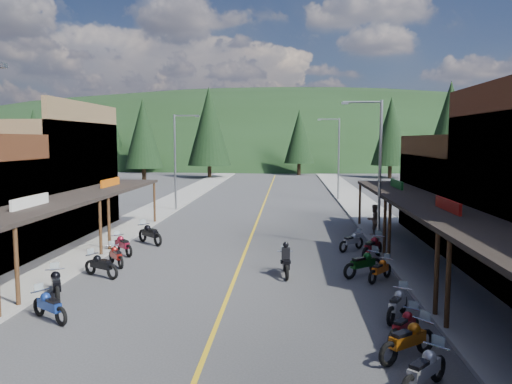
% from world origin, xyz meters
% --- Properties ---
extents(ground, '(220.00, 220.00, 0.00)m').
position_xyz_m(ground, '(0.00, 0.00, 0.00)').
color(ground, '#38383A').
rests_on(ground, ground).
extents(centerline, '(0.15, 90.00, 0.01)m').
position_xyz_m(centerline, '(0.00, 20.00, 0.01)').
color(centerline, gold).
rests_on(centerline, ground).
extents(sidewalk_west, '(3.40, 94.00, 0.15)m').
position_xyz_m(sidewalk_west, '(-8.70, 20.00, 0.07)').
color(sidewalk_west, gray).
rests_on(sidewalk_west, ground).
extents(sidewalk_east, '(3.40, 94.00, 0.15)m').
position_xyz_m(sidewalk_east, '(8.70, 20.00, 0.07)').
color(sidewalk_east, gray).
rests_on(sidewalk_east, ground).
extents(shop_west_3, '(10.90, 10.20, 8.20)m').
position_xyz_m(shop_west_3, '(-13.78, 11.30, 3.52)').
color(shop_west_3, brown).
rests_on(shop_west_3, ground).
extents(shop_east_3, '(10.90, 10.20, 6.20)m').
position_xyz_m(shop_east_3, '(13.75, 11.30, 2.53)').
color(shop_east_3, '#4C2D16').
rests_on(shop_east_3, ground).
extents(streetlight_1, '(2.16, 0.18, 8.00)m').
position_xyz_m(streetlight_1, '(-6.95, 22.00, 4.46)').
color(streetlight_1, gray).
rests_on(streetlight_1, ground).
extents(streetlight_2, '(2.16, 0.18, 8.00)m').
position_xyz_m(streetlight_2, '(6.95, 8.00, 4.46)').
color(streetlight_2, gray).
rests_on(streetlight_2, ground).
extents(streetlight_3, '(2.16, 0.18, 8.00)m').
position_xyz_m(streetlight_3, '(6.95, 30.00, 4.46)').
color(streetlight_3, gray).
rests_on(streetlight_3, ground).
extents(ridge_hill, '(310.00, 140.00, 60.00)m').
position_xyz_m(ridge_hill, '(0.00, 135.00, 0.00)').
color(ridge_hill, black).
rests_on(ridge_hill, ground).
extents(pine_0, '(5.04, 5.04, 11.00)m').
position_xyz_m(pine_0, '(-40.00, 62.00, 6.48)').
color(pine_0, black).
rests_on(pine_0, ground).
extents(pine_1, '(5.88, 5.88, 12.50)m').
position_xyz_m(pine_1, '(-24.00, 70.00, 7.24)').
color(pine_1, black).
rests_on(pine_1, ground).
extents(pine_2, '(6.72, 6.72, 14.00)m').
position_xyz_m(pine_2, '(-10.00, 58.00, 7.99)').
color(pine_2, black).
rests_on(pine_2, ground).
extents(pine_3, '(5.04, 5.04, 11.00)m').
position_xyz_m(pine_3, '(4.00, 66.00, 6.48)').
color(pine_3, black).
rests_on(pine_3, ground).
extents(pine_4, '(5.88, 5.88, 12.50)m').
position_xyz_m(pine_4, '(18.00, 60.00, 7.24)').
color(pine_4, black).
rests_on(pine_4, ground).
extents(pine_5, '(6.72, 6.72, 14.00)m').
position_xyz_m(pine_5, '(34.00, 72.00, 7.99)').
color(pine_5, black).
rests_on(pine_5, ground).
extents(pine_7, '(5.88, 5.88, 12.50)m').
position_xyz_m(pine_7, '(-32.00, 76.00, 7.24)').
color(pine_7, black).
rests_on(pine_7, ground).
extents(pine_8, '(4.48, 4.48, 10.00)m').
position_xyz_m(pine_8, '(-22.00, 40.00, 5.98)').
color(pine_8, black).
rests_on(pine_8, ground).
extents(pine_9, '(4.93, 4.93, 10.80)m').
position_xyz_m(pine_9, '(24.00, 45.00, 6.38)').
color(pine_9, black).
rests_on(pine_9, ground).
extents(pine_10, '(5.38, 5.38, 11.60)m').
position_xyz_m(pine_10, '(-18.00, 50.00, 6.78)').
color(pine_10, black).
rests_on(pine_10, ground).
extents(pine_11, '(5.82, 5.82, 12.40)m').
position_xyz_m(pine_11, '(20.00, 38.00, 7.19)').
color(pine_11, black).
rests_on(pine_11, ground).
extents(bike_west_6, '(1.98, 1.66, 1.12)m').
position_xyz_m(bike_west_6, '(-5.52, -3.30, 0.56)').
color(bike_west_6, navy).
rests_on(bike_west_6, ground).
extents(bike_west_7, '(1.63, 2.19, 1.21)m').
position_xyz_m(bike_west_7, '(-6.37, -1.04, 0.60)').
color(bike_west_7, black).
rests_on(bike_west_7, ground).
extents(bike_west_8, '(2.08, 1.58, 1.15)m').
position_xyz_m(bike_west_8, '(-5.80, 1.95, 0.58)').
color(bike_west_8, black).
rests_on(bike_west_8, ground).
extents(bike_west_9, '(1.64, 1.88, 1.08)m').
position_xyz_m(bike_west_9, '(-5.83, 3.90, 0.54)').
color(bike_west_9, maroon).
rests_on(bike_west_9, ground).
extents(bike_west_10, '(1.89, 1.95, 1.16)m').
position_xyz_m(bike_west_10, '(-6.27, 6.16, 0.58)').
color(bike_west_10, maroon).
rests_on(bike_west_10, ground).
extents(bike_west_11, '(2.20, 2.12, 1.31)m').
position_xyz_m(bike_west_11, '(-5.59, 8.86, 0.66)').
color(bike_west_11, black).
rests_on(bike_west_11, ground).
extents(bike_east_4, '(1.87, 1.98, 1.17)m').
position_xyz_m(bike_east_4, '(5.50, -7.23, 0.58)').
color(bike_east_4, '#9A9A9F').
rests_on(bike_east_4, ground).
extents(bike_east_5, '(2.09, 1.83, 1.20)m').
position_xyz_m(bike_east_5, '(5.53, -5.48, 0.60)').
color(bike_east_5, '#994B0A').
rests_on(bike_east_5, ground).
extents(bike_east_6, '(1.64, 1.87, 1.08)m').
position_xyz_m(bike_east_6, '(5.70, -4.32, 0.54)').
color(bike_east_6, maroon).
rests_on(bike_east_6, ground).
extents(bike_east_7, '(1.50, 2.03, 1.12)m').
position_xyz_m(bike_east_7, '(5.91, -2.38, 0.56)').
color(bike_east_7, '#AFAFB5').
rests_on(bike_east_7, ground).
extents(bike_east_8, '(1.61, 1.85, 1.06)m').
position_xyz_m(bike_east_8, '(6.17, 2.17, 0.53)').
color(bike_east_8, '#CC560E').
rests_on(bike_east_8, ground).
extents(bike_east_9, '(2.17, 1.90, 1.25)m').
position_xyz_m(bike_east_9, '(5.54, 2.80, 0.62)').
color(bike_east_9, '#0B3710').
rests_on(bike_east_9, ground).
extents(bike_east_10, '(1.83, 2.31, 1.29)m').
position_xyz_m(bike_east_10, '(6.49, 6.13, 0.65)').
color(bike_east_10, maroon).
rests_on(bike_east_10, ground).
extents(bike_east_11, '(1.81, 1.83, 1.10)m').
position_xyz_m(bike_east_11, '(5.68, 7.93, 0.55)').
color(bike_east_11, '#ACACB1').
rests_on(bike_east_11, ground).
extents(rider_on_bike, '(0.84, 2.11, 1.58)m').
position_xyz_m(rider_on_bike, '(2.18, 2.69, 0.63)').
color(rider_on_bike, black).
rests_on(rider_on_bike, ground).
extents(pedestrian_east_b, '(1.05, 0.88, 1.87)m').
position_xyz_m(pedestrian_east_b, '(7.50, 11.83, 1.08)').
color(pedestrian_east_b, brown).
rests_on(pedestrian_east_b, sidewalk_east).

